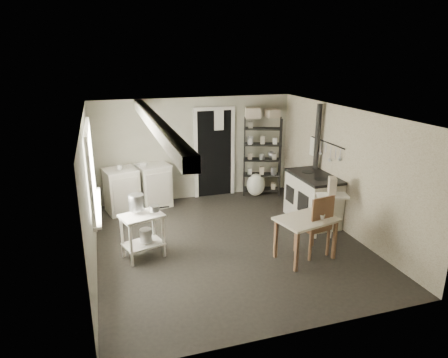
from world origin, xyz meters
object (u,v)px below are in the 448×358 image
object	(u,v)px
prep_table	(143,235)
work_table	(305,237)
shelf_rack	(262,155)
flour_sack	(256,186)
base_cabinets	(138,188)
stockpot	(136,202)
stove	(312,200)
chair	(313,227)

from	to	relation	value
prep_table	work_table	distance (m)	2.64
shelf_rack	flour_sack	xyz separation A→B (m)	(-0.16, -0.06, -0.71)
base_cabinets	flour_sack	size ratio (longest dim) A/B	2.68
stockpot	stove	xyz separation A→B (m)	(3.44, 0.42, -0.50)
stockpot	chair	bearing A→B (deg)	-16.03
work_table	flour_sack	xyz separation A→B (m)	(0.35, 3.04, -0.14)
prep_table	work_table	bearing A→B (deg)	-18.14
prep_table	stockpot	xyz separation A→B (m)	(-0.06, 0.08, 0.54)
stockpot	shelf_rack	size ratio (longest dim) A/B	0.14
prep_table	shelf_rack	world-z (taller)	shelf_rack
stockpot	flour_sack	world-z (taller)	stockpot
prep_table	base_cabinets	world-z (taller)	base_cabinets
base_cabinets	flour_sack	distance (m)	2.72
work_table	stockpot	bearing A→B (deg)	160.67
stove	flour_sack	xyz separation A→B (m)	(-0.52, 1.72, -0.20)
stove	chair	world-z (taller)	chair
base_cabinets	work_table	size ratio (longest dim) A/B	1.54
work_table	flour_sack	world-z (taller)	work_table
prep_table	chair	size ratio (longest dim) A/B	0.70
shelf_rack	work_table	world-z (taller)	shelf_rack
stockpot	base_cabinets	size ratio (longest dim) A/B	0.18
prep_table	stove	world-z (taller)	stove
stockpot	base_cabinets	xyz separation A→B (m)	(0.21, 2.13, -0.48)
flour_sack	chair	bearing A→B (deg)	-93.19
stove	chair	size ratio (longest dim) A/B	1.14
chair	stockpot	bearing A→B (deg)	152.83
work_table	base_cabinets	bearing A→B (deg)	127.92
prep_table	chair	world-z (taller)	chair
base_cabinets	chair	distance (m)	3.87
work_table	chair	bearing A→B (deg)	30.57
stockpot	work_table	bearing A→B (deg)	-19.33
prep_table	stove	distance (m)	3.42
base_cabinets	stove	size ratio (longest dim) A/B	1.17
prep_table	flour_sack	size ratio (longest dim) A/B	1.40
base_cabinets	flour_sack	bearing A→B (deg)	-13.22
stockpot	base_cabinets	distance (m)	2.19
stove	chair	xyz separation A→B (m)	(-0.68, -1.21, 0.04)
stockpot	chair	size ratio (longest dim) A/B	0.25
shelf_rack	flour_sack	size ratio (longest dim) A/B	3.43
stockpot	shelf_rack	xyz separation A→B (m)	(3.09, 2.20, 0.01)
stove	chair	bearing A→B (deg)	-119.95
shelf_rack	flour_sack	bearing A→B (deg)	-139.58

